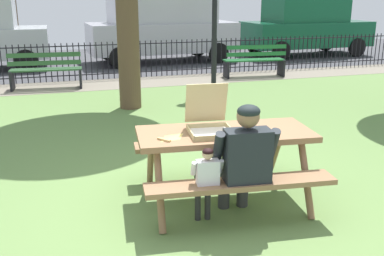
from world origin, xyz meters
name	(u,v)px	position (x,y,z in m)	size (l,w,h in m)	color
ground	(161,151)	(0.00, 1.79, -0.01)	(28.00, 11.58, 0.02)	#648646
cobblestone_walkway	(113,84)	(0.00, 6.88, 0.00)	(28.00, 1.40, 0.01)	gray
street_asphalt	(96,61)	(0.00, 10.96, -0.01)	(28.00, 6.78, 0.01)	#424247
picnic_table_foreground	(225,147)	(0.27, 0.05, 0.60)	(1.95, 1.67, 0.79)	#8E6746
pizza_box_open	(209,121)	(0.11, 0.08, 0.89)	(0.49, 0.55, 0.48)	tan
pizza_slice_on_table	(171,137)	(-0.32, -0.01, 0.78)	(0.30, 0.27, 0.02)	#E8CA65
adult_at_table	(244,158)	(0.27, -0.45, 0.66)	(0.63, 0.62, 1.19)	#333333
child_at_table	(206,178)	(-0.10, -0.44, 0.49)	(0.31, 0.30, 0.81)	#2A2A2A
iron_fence_streetside	(108,60)	(0.00, 7.58, 0.48)	(20.12, 0.03, 0.95)	black
park_bench_center	(46,71)	(-1.52, 6.74, 0.42)	(1.63, 0.59, 0.85)	#2F5831
park_bench_right	(255,61)	(3.71, 6.74, 0.42)	(1.63, 0.61, 0.85)	#206731
parked_car_center	(162,27)	(2.05, 10.11, 1.10)	(4.69, 2.15, 2.08)	#B8B4C0
parked_car_right	(306,27)	(7.21, 10.11, 1.01)	(4.47, 2.05, 1.94)	#125333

